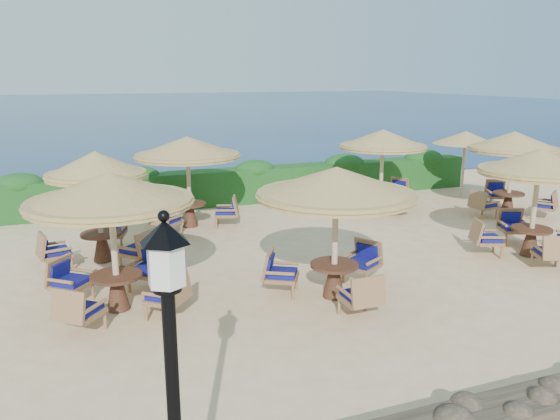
% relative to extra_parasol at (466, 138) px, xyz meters
% --- Properties ---
extents(ground, '(120.00, 120.00, 0.00)m').
position_rel_extra_parasol_xyz_m(ground, '(-7.80, -5.20, -2.17)').
color(ground, beige).
rests_on(ground, ground).
extents(sea, '(160.00, 160.00, 0.00)m').
position_rel_extra_parasol_xyz_m(sea, '(-7.80, 64.80, -2.17)').
color(sea, '#0C204D').
rests_on(sea, ground).
extents(hedge, '(18.00, 0.90, 1.20)m').
position_rel_extra_parasol_xyz_m(hedge, '(-7.80, 2.00, -1.57)').
color(hedge, '#154317').
rests_on(hedge, ground).
extents(stone_wall, '(15.00, 0.65, 0.44)m').
position_rel_extra_parasol_xyz_m(stone_wall, '(-7.80, -11.40, -1.95)').
color(stone_wall, brown).
rests_on(stone_wall, ground).
extents(extra_parasol, '(2.30, 2.30, 2.41)m').
position_rel_extra_parasol_xyz_m(extra_parasol, '(0.00, 0.00, 0.00)').
color(extra_parasol, '#CCB490').
rests_on(extra_parasol, ground).
extents(cafe_set_0, '(3.04, 3.04, 2.65)m').
position_rel_extra_parasol_xyz_m(cafe_set_0, '(-12.62, -5.80, -0.29)').
color(cafe_set_0, '#CCB490').
rests_on(cafe_set_0, ground).
extents(cafe_set_1, '(3.13, 3.13, 2.65)m').
position_rel_extra_parasol_xyz_m(cafe_set_1, '(-8.52, -6.72, -0.19)').
color(cafe_set_1, '#CCB490').
rests_on(cafe_set_1, ground).
extents(cafe_set_2, '(2.86, 2.86, 2.65)m').
position_rel_extra_parasol_xyz_m(cafe_set_2, '(-2.83, -6.11, -0.34)').
color(cafe_set_2, '#CCB490').
rests_on(cafe_set_2, ground).
extents(cafe_set_3, '(2.66, 2.70, 2.65)m').
position_rel_extra_parasol_xyz_m(cafe_set_3, '(-12.73, -2.78, -0.39)').
color(cafe_set_3, '#CCB490').
rests_on(cafe_set_3, ground).
extents(cafe_set_4, '(3.04, 3.04, 2.65)m').
position_rel_extra_parasol_xyz_m(cafe_set_4, '(-10.13, -0.45, -0.21)').
color(cafe_set_4, '#CCB490').
rests_on(cafe_set_4, ground).
extents(cafe_set_5, '(2.83, 2.83, 2.65)m').
position_rel_extra_parasol_xyz_m(cafe_set_5, '(-3.80, -0.64, -0.25)').
color(cafe_set_5, '#CCB490').
rests_on(cafe_set_5, ground).
extents(cafe_set_6, '(2.82, 2.82, 2.65)m').
position_rel_extra_parasol_xyz_m(cafe_set_6, '(-0.30, -2.63, -0.26)').
color(cafe_set_6, '#CCB490').
rests_on(cafe_set_6, ground).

